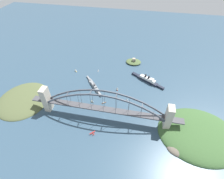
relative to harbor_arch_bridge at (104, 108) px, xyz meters
name	(u,v)px	position (x,y,z in m)	size (l,w,h in m)	color
ground_plane	(104,117)	(0.00, 0.00, -31.17)	(1400.00, 1400.00, 0.00)	#334C60
harbor_arch_bridge	(104,108)	(0.00, 0.00, 0.00)	(308.93, 19.28, 72.93)	beige
headland_west_shore	(23,101)	(-198.38, 9.69, -31.17)	(116.65, 124.31, 18.05)	#515B38
headland_east_shore	(197,135)	(185.11, -6.18, -31.17)	(153.75, 130.90, 30.35)	#3D6033
ocean_liner	(147,80)	(82.67, 137.99, -25.90)	(86.98, 55.34, 18.10)	#1E2333
naval_cruiser	(94,86)	(-48.84, 90.21, -28.07)	(59.64, 69.59, 17.36)	gray
fort_island_mid_harbor	(134,62)	(38.01, 217.75, -27.40)	(44.52, 36.39, 15.98)	#4C6038
seaplane_taxiing_near_bridge	(93,133)	(-13.19, -43.05, -29.17)	(10.02, 10.10, 4.91)	#B7B7B2
small_boat_0	(98,70)	(-54.95, 156.32, -27.71)	(3.84, 6.85, 7.32)	silver
small_boat_1	(117,89)	(11.46, 89.30, -26.26)	(6.64, 9.03, 10.64)	#B2231E
small_boat_2	(127,99)	(39.67, 59.15, -27.72)	(3.56, 6.38, 7.40)	#234C8C
small_boat_3	(92,101)	(-37.49, 37.71, -27.10)	(7.10, 6.03, 8.79)	gold
small_boat_4	(128,111)	(46.30, 25.06, -26.85)	(5.61, 9.62, 9.36)	gold
small_boat_5	(104,103)	(-11.19, 39.80, -30.27)	(8.89, 7.07, 2.54)	brown
small_boat_6	(75,70)	(-117.39, 141.60, -26.70)	(9.09, 7.32, 9.60)	gold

